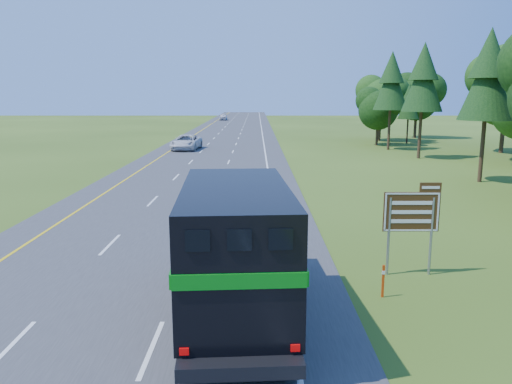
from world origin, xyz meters
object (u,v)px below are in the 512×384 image
white_suv (186,142)px  far_car (223,117)px  horse_truck (235,246)px  exit_sign (412,216)px

white_suv → far_car: size_ratio=1.31×
horse_truck → exit_sign: 7.07m
far_car → exit_sign: (14.06, -111.96, 1.35)m
horse_truck → white_suv: bearing=95.9°
far_car → exit_sign: bearing=-82.9°
exit_sign → far_car: bearing=97.0°
far_car → exit_sign: size_ratio=1.41×
white_suv → exit_sign: size_ratio=1.85×
horse_truck → white_suv: (-7.68, 45.25, -1.26)m
white_suv → far_car: (-0.24, 70.22, -0.05)m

